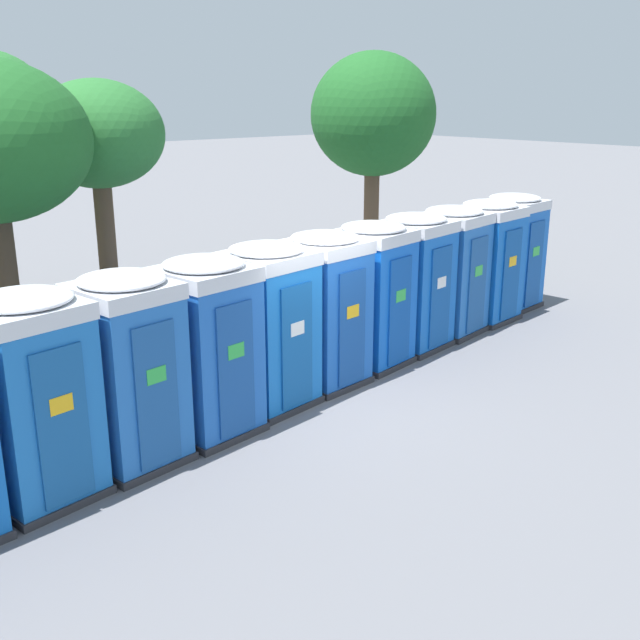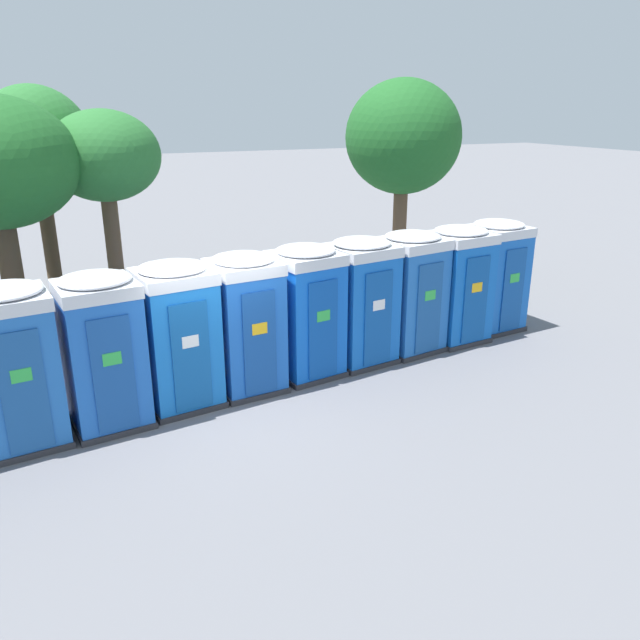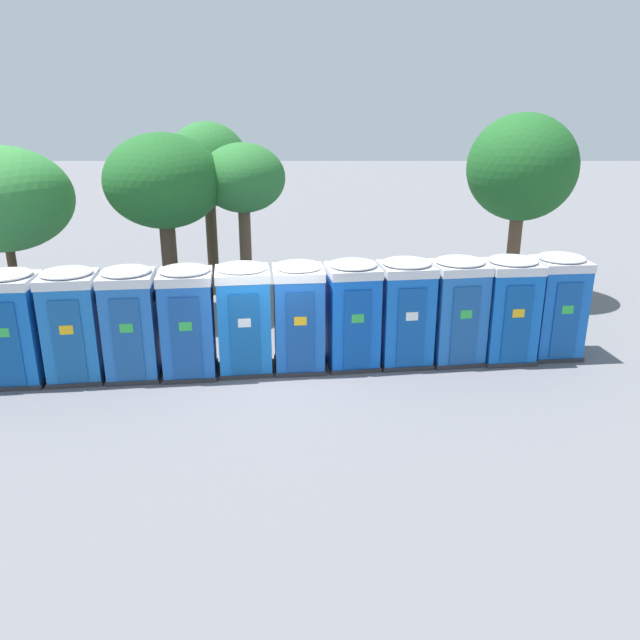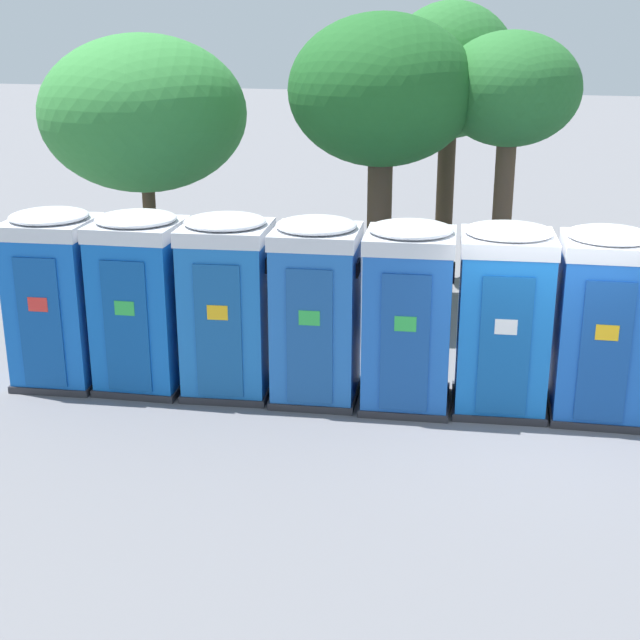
# 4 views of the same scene
# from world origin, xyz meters

# --- Properties ---
(ground_plane) EXTENTS (120.00, 120.00, 0.00)m
(ground_plane) POSITION_xyz_m (0.00, 0.00, 0.00)
(ground_plane) COLOR slate
(portapotty_0) EXTENTS (1.32, 1.34, 2.54)m
(portapotty_0) POSITION_xyz_m (-6.86, -0.55, 1.28)
(portapotty_0) COLOR #2D2D33
(portapotty_0) RESTS_ON ground
(portapotty_1) EXTENTS (1.31, 1.31, 2.54)m
(portapotty_1) POSITION_xyz_m (-5.62, -0.38, 1.28)
(portapotty_1) COLOR #2D2D33
(portapotty_1) RESTS_ON ground
(portapotty_2) EXTENTS (1.36, 1.36, 2.54)m
(portapotty_2) POSITION_xyz_m (-4.38, -0.21, 1.28)
(portapotty_2) COLOR #2D2D33
(portapotty_2) RESTS_ON ground
(portapotty_3) EXTENTS (1.30, 1.34, 2.54)m
(portapotty_3) POSITION_xyz_m (-3.14, -0.10, 1.28)
(portapotty_3) COLOR #2D2D33
(portapotty_3) RESTS_ON ground
(portapotty_4) EXTENTS (1.33, 1.34, 2.54)m
(portapotty_4) POSITION_xyz_m (-1.89, 0.01, 1.28)
(portapotty_4) COLOR #2D2D33
(portapotty_4) RESTS_ON ground
(portapotty_5) EXTENTS (1.38, 1.36, 2.54)m
(portapotty_5) POSITION_xyz_m (-0.66, 0.24, 1.28)
(portapotty_5) COLOR #2D2D33
(portapotty_5) RESTS_ON ground
(portapotty_6) EXTENTS (1.27, 1.30, 2.54)m
(portapotty_6) POSITION_xyz_m (0.58, 0.37, 1.28)
(portapotty_6) COLOR #2D2D33
(portapotty_6) RESTS_ON ground
(street_tree_0) EXTENTS (2.40, 2.40, 4.90)m
(street_tree_0) POSITION_xyz_m (-1.10, 4.69, 3.85)
(street_tree_0) COLOR brown
(street_tree_0) RESTS_ON ground
(street_tree_1) EXTENTS (2.53, 2.53, 5.42)m
(street_tree_1) POSITION_xyz_m (-2.38, 6.50, 4.08)
(street_tree_1) COLOR #4C3826
(street_tree_1) RESTS_ON ground
(street_tree_2) EXTENTS (3.89, 3.89, 4.84)m
(street_tree_2) POSITION_xyz_m (-7.83, 4.36, 3.37)
(street_tree_2) COLOR #4C3826
(street_tree_2) RESTS_ON ground
(street_tree_3) EXTENTS (3.22, 3.22, 5.19)m
(street_tree_3) POSITION_xyz_m (-3.20, 4.11, 3.85)
(street_tree_3) COLOR #4C3826
(street_tree_3) RESTS_ON ground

